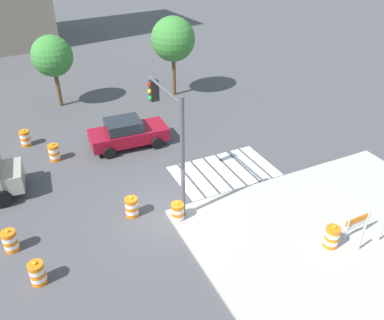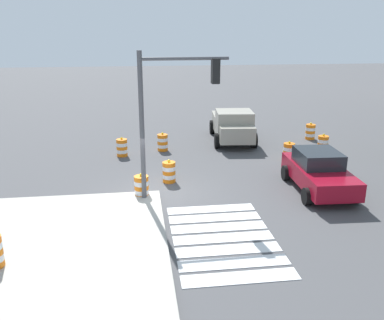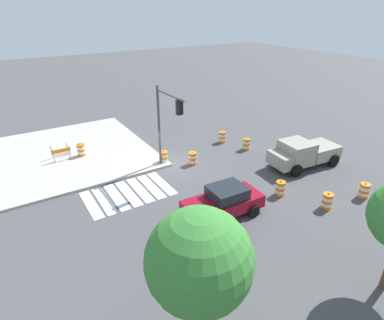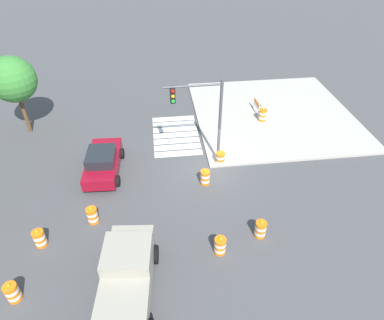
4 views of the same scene
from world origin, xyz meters
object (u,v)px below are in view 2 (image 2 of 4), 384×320
at_px(traffic_light_pole, 172,99).
at_px(traffic_barrel_median_far, 163,143).
at_px(sports_car, 319,171).
at_px(traffic_barrel_lane_center, 310,132).
at_px(traffic_barrel_median_near, 323,144).
at_px(traffic_barrel_crosswalk_end, 169,172).
at_px(pickup_truck, 233,125).
at_px(traffic_barrel_opposite_curb, 122,148).
at_px(traffic_barrel_far_curb, 142,187).
at_px(traffic_barrel_near_corner, 289,152).

bearing_deg(traffic_light_pole, traffic_barrel_median_far, 179.76).
height_order(sports_car, traffic_barrel_lane_center, sports_car).
relative_size(traffic_barrel_median_near, traffic_light_pole, 0.19).
bearing_deg(traffic_light_pole, traffic_barrel_crosswalk_end, -179.31).
distance_m(pickup_truck, traffic_barrel_opposite_curb, 6.72).
bearing_deg(pickup_truck, traffic_barrel_lane_center, 88.96).
xyz_separation_m(pickup_truck, traffic_barrel_lane_center, (0.09, 4.74, -0.52)).
distance_m(pickup_truck, traffic_barrel_far_curb, 9.65).
distance_m(sports_car, pickup_truck, 8.26).
height_order(pickup_truck, traffic_barrel_median_far, pickup_truck).
bearing_deg(pickup_truck, traffic_barrel_crosswalk_end, -33.98).
distance_m(traffic_barrel_near_corner, traffic_barrel_median_near, 2.63).
distance_m(traffic_barrel_far_curb, traffic_light_pole, 3.68).
xyz_separation_m(traffic_barrel_crosswalk_end, traffic_barrel_median_far, (-4.92, 0.05, 0.00)).
xyz_separation_m(traffic_barrel_far_curb, traffic_barrel_lane_center, (-7.86, 10.20, 0.00)).
distance_m(traffic_barrel_median_far, traffic_barrel_lane_center, 9.03).
distance_m(traffic_barrel_far_curb, traffic_barrel_lane_center, 12.88).
bearing_deg(traffic_barrel_opposite_curb, traffic_light_pole, 19.26).
relative_size(pickup_truck, traffic_barrel_median_far, 5.21).
relative_size(traffic_barrel_lane_center, traffic_barrel_opposite_curb, 1.00).
relative_size(traffic_barrel_median_far, traffic_barrel_opposite_curb, 1.00).
xyz_separation_m(sports_car, traffic_barrel_lane_center, (-7.99, 3.01, -0.36)).
relative_size(traffic_barrel_crosswalk_end, traffic_barrel_median_near, 1.00).
distance_m(traffic_barrel_median_near, traffic_barrel_median_far, 8.62).
bearing_deg(traffic_barrel_median_far, traffic_light_pole, -0.24).
bearing_deg(sports_car, traffic_barrel_median_far, -138.48).
distance_m(sports_car, traffic_barrel_far_curb, 7.20).
bearing_deg(traffic_barrel_median_near, traffic_light_pole, -57.75).
bearing_deg(pickup_truck, traffic_light_pole, -27.19).
xyz_separation_m(sports_car, traffic_barrel_opposite_curb, (-5.96, -8.08, -0.36)).
xyz_separation_m(traffic_barrel_lane_center, traffic_light_pole, (8.13, -8.96, 3.46)).
height_order(sports_car, traffic_barrel_far_curb, sports_car).
xyz_separation_m(traffic_barrel_median_near, traffic_barrel_lane_center, (-2.76, 0.45, 0.00)).
relative_size(traffic_barrel_near_corner, traffic_barrel_crosswalk_end, 1.00).
distance_m(traffic_barrel_crosswalk_end, traffic_light_pole, 3.95).
height_order(pickup_truck, traffic_light_pole, traffic_light_pole).
distance_m(traffic_barrel_far_curb, traffic_barrel_opposite_curb, 5.90).
height_order(sports_car, traffic_barrel_crosswalk_end, sports_car).
height_order(traffic_barrel_near_corner, traffic_barrel_crosswalk_end, same).
bearing_deg(traffic_barrel_opposite_curb, traffic_barrel_far_curb, 8.76).
bearing_deg(traffic_barrel_near_corner, traffic_barrel_lane_center, 144.90).
distance_m(traffic_barrel_near_corner, traffic_barrel_crosswalk_end, 6.60).
bearing_deg(traffic_light_pole, sports_car, 91.41).
bearing_deg(traffic_barrel_far_curb, sports_car, 88.99).
bearing_deg(pickup_truck, sports_car, 12.08).
relative_size(sports_car, traffic_barrel_far_curb, 4.30).
relative_size(pickup_truck, traffic_barrel_far_curb, 5.21).
bearing_deg(traffic_barrel_lane_center, traffic_barrel_near_corner, -35.10).
distance_m(pickup_truck, traffic_barrel_lane_center, 4.77).
bearing_deg(traffic_barrel_near_corner, sports_car, -3.25).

